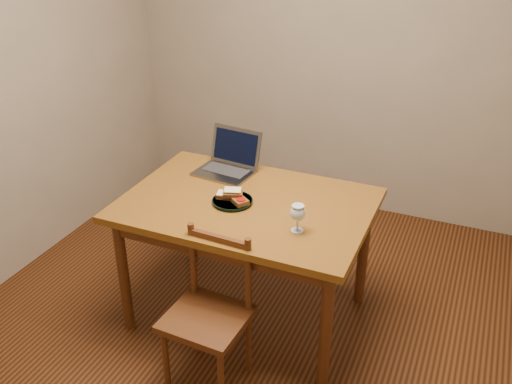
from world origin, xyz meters
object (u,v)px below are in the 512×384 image
at_px(plate, 232,201).
at_px(milk_glass, 298,218).
at_px(chair, 208,308).
at_px(laptop, 229,160).
at_px(table, 247,216).

bearing_deg(plate, milk_glass, -17.96).
relative_size(chair, laptop, 1.15).
relative_size(plate, laptop, 0.62).
height_order(chair, plate, chair).
xyz_separation_m(chair, milk_glass, (0.31, 0.35, 0.38)).
bearing_deg(laptop, milk_glass, -33.34).
height_order(chair, milk_glass, milk_glass).
distance_m(chair, milk_glass, 0.60).
bearing_deg(plate, laptop, 117.67).
bearing_deg(table, milk_glass, -26.66).
xyz_separation_m(milk_glass, laptop, (-0.60, 0.49, -0.01)).
xyz_separation_m(table, laptop, (-0.25, 0.32, 0.15)).
bearing_deg(plate, chair, -78.79).
distance_m(table, milk_glass, 0.41).
bearing_deg(chair, plate, 103.93).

